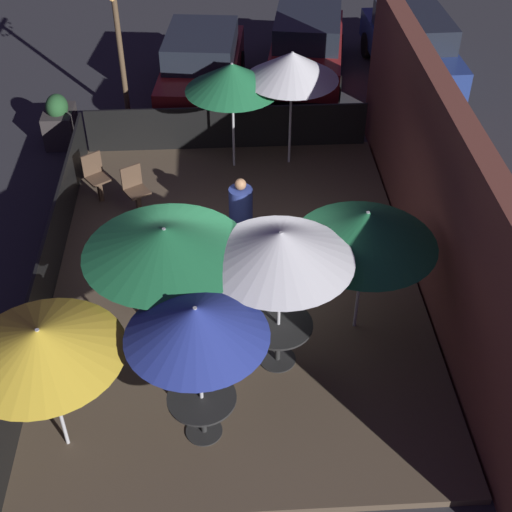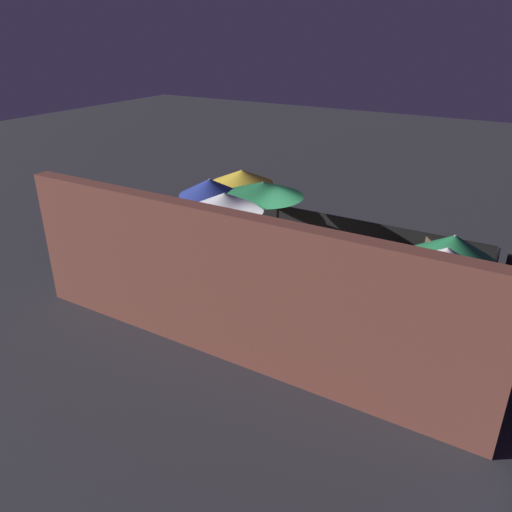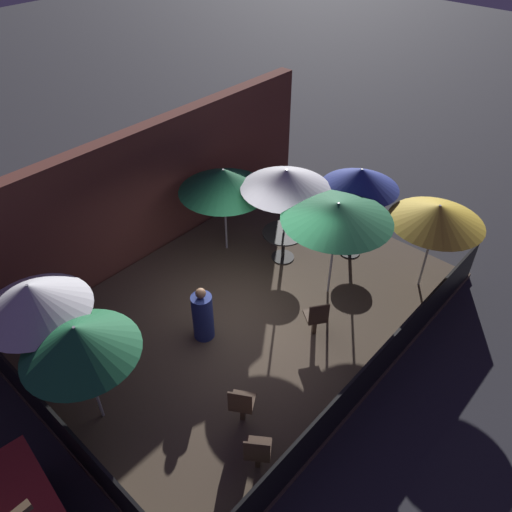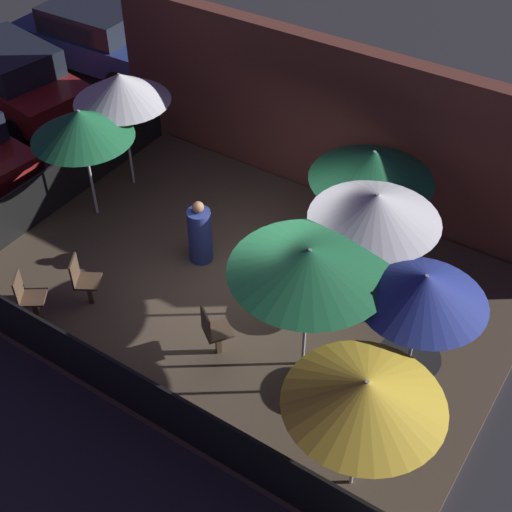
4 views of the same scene
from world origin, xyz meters
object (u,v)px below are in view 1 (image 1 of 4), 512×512
(patio_umbrella_4, at_px, (366,228))
(parked_car_0, at_px, (202,65))
(patio_chair_2, at_px, (141,273))
(patio_chair_0, at_px, (135,188))
(parked_car_1, at_px, (307,45))
(planter_box, at_px, (60,121))
(dining_table_1, at_px, (278,331))
(patio_umbrella_1, at_px, (281,246))
(patio_umbrella_3, at_px, (40,342))
(patio_umbrella_2, at_px, (292,66))
(patron_0, at_px, (241,213))
(patio_umbrella_6, at_px, (165,241))
(patio_umbrella_0, at_px, (196,322))
(parked_car_2, at_px, (412,45))
(dining_table_0, at_px, (202,404))
(patio_umbrella_5, at_px, (232,77))
(patio_chair_1, at_px, (96,176))
(light_post, at_px, (119,41))

(patio_umbrella_4, height_order, parked_car_0, patio_umbrella_4)
(patio_chair_2, distance_m, parked_car_0, 7.31)
(patio_chair_0, xyz_separation_m, parked_car_1, (-5.80, 3.83, 0.21))
(patio_umbrella_4, bearing_deg, planter_box, -138.50)
(dining_table_1, distance_m, planter_box, 7.98)
(patio_umbrella_1, xyz_separation_m, parked_car_1, (-9.70, 1.50, -1.43))
(dining_table_1, height_order, planter_box, planter_box)
(patio_umbrella_3, relative_size, parked_car_0, 0.51)
(patio_umbrella_2, height_order, patron_0, patio_umbrella_2)
(patio_umbrella_1, xyz_separation_m, patio_umbrella_6, (-0.24, -1.50, -0.03))
(patio_umbrella_0, bearing_deg, parked_car_2, 154.37)
(patio_umbrella_3, relative_size, patio_chair_0, 2.25)
(patio_umbrella_2, bearing_deg, parked_car_2, 140.08)
(dining_table_0, relative_size, patron_0, 0.72)
(patio_umbrella_5, height_order, planter_box, patio_umbrella_5)
(patio_chair_2, bearing_deg, parked_car_2, 88.34)
(patio_chair_0, bearing_deg, dining_table_0, -17.28)
(patio_umbrella_2, xyz_separation_m, patio_chair_0, (1.59, -3.01, -1.61))
(patio_chair_0, height_order, parked_car_2, parked_car_2)
(parked_car_2, bearing_deg, dining_table_1, -24.80)
(patio_umbrella_5, xyz_separation_m, parked_car_0, (-3.31, -0.64, -1.23))
(patio_umbrella_5, distance_m, parked_car_2, 6.29)
(patio_umbrella_0, height_order, parked_car_0, patio_umbrella_0)
(patio_umbrella_0, height_order, patio_chair_1, patio_umbrella_0)
(dining_table_0, height_order, patron_0, patron_0)
(patio_chair_0, bearing_deg, parked_car_2, 100.49)
(patio_umbrella_3, bearing_deg, planter_box, -170.90)
(patio_umbrella_1, distance_m, patio_umbrella_2, 5.53)
(patio_umbrella_1, distance_m, patio_umbrella_5, 5.44)
(patio_chair_1, xyz_separation_m, patio_chair_2, (2.86, 1.03, -0.01))
(patio_umbrella_2, bearing_deg, patio_umbrella_4, 6.79)
(parked_car_0, height_order, parked_car_1, same)
(patio_chair_0, bearing_deg, light_post, 156.35)
(planter_box, height_order, parked_car_2, parked_car_2)
(patio_umbrella_4, bearing_deg, patron_0, -144.31)
(patio_umbrella_3, relative_size, patron_0, 1.69)
(patio_umbrella_2, bearing_deg, parked_car_0, -151.22)
(patio_umbrella_1, distance_m, patio_chair_2, 3.03)
(parked_car_1, bearing_deg, patio_umbrella_4, 7.84)
(parked_car_1, bearing_deg, dining_table_0, -3.94)
(dining_table_0, xyz_separation_m, parked_car_1, (-10.93, 2.58, 0.16))
(patio_umbrella_2, distance_m, parked_car_1, 4.51)
(planter_box, relative_size, parked_car_0, 0.27)
(patio_umbrella_4, distance_m, planter_box, 8.36)
(patio_umbrella_6, height_order, patio_chair_2, patio_umbrella_6)
(dining_table_0, relative_size, patio_chair_0, 0.96)
(patio_umbrella_2, height_order, patio_chair_2, patio_umbrella_2)
(patio_umbrella_1, relative_size, parked_car_1, 0.56)
(dining_table_0, height_order, parked_car_2, parked_car_2)
(patio_chair_0, distance_m, patio_chair_1, 0.89)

